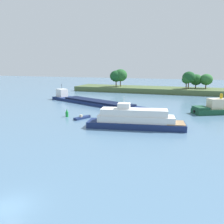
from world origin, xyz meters
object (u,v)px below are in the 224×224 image
object	(u,v)px
tugboat	(214,109)
fishing_skiff	(82,118)
channel_buoy_green	(67,113)
white_riverboat	(135,120)
cargo_barge	(92,102)

from	to	relation	value
tugboat	fishing_skiff	distance (m)	33.59
channel_buoy_green	tugboat	bearing A→B (deg)	24.72
white_riverboat	tugboat	bearing A→B (deg)	51.53
cargo_barge	white_riverboat	bearing A→B (deg)	-49.59
cargo_barge	channel_buoy_green	xyz separation A→B (m)	(2.06, -19.26, 0.03)
tugboat	fishing_skiff	world-z (taller)	tugboat
tugboat	white_riverboat	size ratio (longest dim) A/B	0.58
white_riverboat	cargo_barge	bearing A→B (deg)	130.41
white_riverboat	channel_buoy_green	size ratio (longest dim) A/B	10.39
tugboat	white_riverboat	xyz separation A→B (m)	(-15.80, -19.89, 0.36)
white_riverboat	channel_buoy_green	bearing A→B (deg)	166.51
channel_buoy_green	fishing_skiff	bearing A→B (deg)	-9.80
cargo_barge	fishing_skiff	size ratio (longest dim) A/B	8.42
tugboat	fishing_skiff	xyz separation A→B (m)	(-29.33, -16.34, -1.04)
tugboat	cargo_barge	distance (m)	36.07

